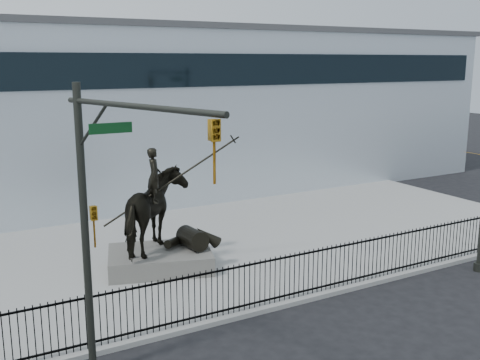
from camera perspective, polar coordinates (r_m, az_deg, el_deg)
ground at (r=17.46m, az=8.95°, el=-13.39°), size 120.00×120.00×0.00m
plaza at (r=22.90m, az=-2.01°, el=-6.77°), size 30.00×12.00×0.15m
building at (r=33.89m, az=-12.34°, el=6.75°), size 44.00×14.00×9.00m
picket_fence at (r=18.01m, az=6.56°, el=-9.37°), size 22.10×0.10×1.50m
statue_plinth at (r=20.46m, az=-8.13°, el=-8.00°), size 4.16×3.43×0.67m
equestrian_statue at (r=19.94m, az=-8.08°, el=-3.27°), size 4.41×3.44×3.90m
traffic_signal_left at (r=12.54m, az=-13.54°, el=-4.14°), size 1.52×4.84×7.00m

